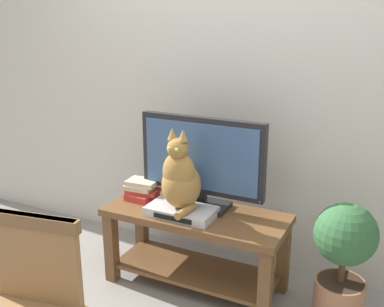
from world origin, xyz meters
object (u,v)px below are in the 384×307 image
tv (202,160)px  media_box (181,211)px  tv_stand (196,236)px  cat (180,178)px  book_stack (142,190)px  potted_plant (343,257)px  wooden_chair (19,306)px

tv → media_box: bearing=-107.8°
tv_stand → cat: size_ratio=2.29×
media_box → book_stack: 0.37m
tv_stand → potted_plant: potted_plant is taller
tv_stand → potted_plant: bearing=2.4°
tv → media_box: size_ratio=1.96×
tv_stand → book_stack: (-0.40, 0.03, 0.23)m
tv → wooden_chair: bearing=-100.9°
wooden_chair → cat: bearing=80.0°
potted_plant → cat: bearing=-171.8°
tv_stand → media_box: 0.22m
wooden_chair → potted_plant: (1.11, 1.20, -0.11)m
cat → potted_plant: cat is taller
potted_plant → tv: bearing=177.0°
media_box → book_stack: bearing=161.4°
tv_stand → media_box: (-0.05, -0.08, 0.19)m
tv_stand → book_stack: 0.46m
tv → potted_plant: 0.96m
book_stack → potted_plant: size_ratio=0.32×
wooden_chair → tv: bearing=79.1°
wooden_chair → book_stack: size_ratio=3.86×
cat → book_stack: 0.41m
tv_stand → media_box: media_box is taller
book_stack → potted_plant: 1.28m
cat → wooden_chair: (-0.19, -1.07, -0.24)m
tv_stand → cat: (-0.05, -0.10, 0.40)m
media_box → book_stack: book_stack is taller
tv → cat: bearing=-106.4°
tv → potted_plant: bearing=-3.0°
cat → book_stack: (-0.35, 0.13, -0.18)m
book_stack → tv: bearing=6.9°
media_box → cat: (0.00, -0.01, 0.21)m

